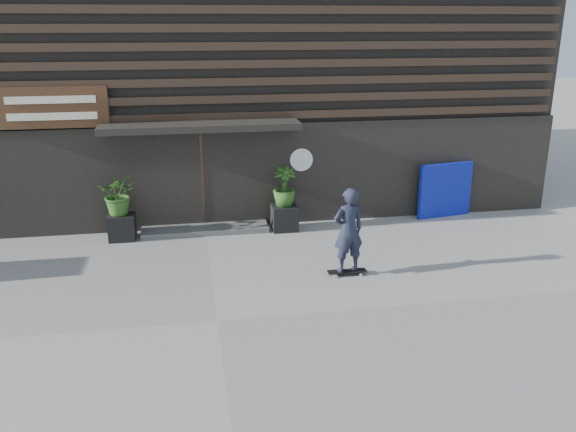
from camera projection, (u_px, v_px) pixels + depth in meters
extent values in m
plane|color=gray|center=(217.00, 321.00, 10.10)|extent=(80.00, 80.00, 0.00)
cube|color=#4D4D4B|center=(205.00, 229.00, 14.39)|extent=(3.00, 0.80, 0.12)
cube|color=black|center=(122.00, 226.00, 13.82)|extent=(0.60, 0.60, 0.60)
imported|color=#2D591E|center=(119.00, 194.00, 13.57)|extent=(0.86, 0.75, 0.96)
cube|color=black|center=(284.00, 218.00, 14.44)|extent=(0.60, 0.60, 0.60)
imported|color=#2D591E|center=(284.00, 186.00, 14.20)|extent=(0.54, 0.54, 0.96)
cube|color=#0C179D|center=(445.00, 190.00, 15.29)|extent=(1.49, 0.38, 1.40)
cube|color=black|center=(192.00, 49.00, 18.22)|extent=(18.00, 10.00, 8.00)
cube|color=black|center=(202.00, 177.00, 14.34)|extent=(18.00, 0.12, 2.50)
cube|color=#38281E|center=(200.00, 117.00, 13.83)|extent=(17.60, 0.08, 0.18)
cube|color=#38281E|center=(199.00, 100.00, 13.71)|extent=(17.60, 0.08, 0.18)
cube|color=#38281E|center=(198.00, 82.00, 13.59)|extent=(17.60, 0.08, 0.18)
cube|color=#38281E|center=(197.00, 65.00, 13.47)|extent=(17.60, 0.08, 0.18)
cube|color=#38281E|center=(196.00, 46.00, 13.35)|extent=(17.60, 0.08, 0.18)
cube|color=#38281E|center=(196.00, 28.00, 13.22)|extent=(17.60, 0.08, 0.18)
cube|color=#38281E|center=(195.00, 9.00, 13.10)|extent=(17.60, 0.08, 0.18)
cube|color=black|center=(201.00, 126.00, 13.52)|extent=(4.50, 1.00, 0.15)
cube|color=black|center=(202.00, 180.00, 14.52)|extent=(2.40, 0.30, 2.30)
cube|color=#38281E|center=(203.00, 182.00, 14.35)|extent=(0.06, 0.10, 2.30)
cube|color=#472B19|center=(52.00, 108.00, 13.14)|extent=(2.40, 0.10, 0.90)
cube|color=beige|center=(50.00, 100.00, 13.02)|extent=(1.90, 0.02, 0.16)
cube|color=beige|center=(52.00, 116.00, 13.13)|extent=(1.90, 0.02, 0.16)
cylinder|color=white|center=(301.00, 160.00, 14.55)|extent=(0.56, 0.03, 0.56)
cube|color=black|center=(347.00, 271.00, 11.89)|extent=(0.78, 0.20, 0.02)
cylinder|color=#BBBBB6|center=(335.00, 277.00, 11.78)|extent=(0.06, 0.03, 0.06)
cylinder|color=beige|center=(333.00, 273.00, 11.96)|extent=(0.06, 0.03, 0.06)
cylinder|color=#B5B5B0|center=(361.00, 275.00, 11.86)|extent=(0.06, 0.03, 0.06)
cylinder|color=#A2A29D|center=(358.00, 271.00, 12.05)|extent=(0.06, 0.03, 0.06)
imported|color=black|center=(348.00, 230.00, 11.63)|extent=(0.68, 0.51, 1.70)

